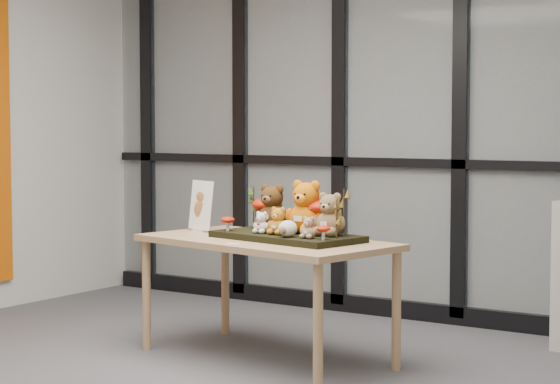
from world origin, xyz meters
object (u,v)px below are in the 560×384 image
Objects in this scene: bear_pooh_yellow at (306,204)px; bear_beige_small at (309,226)px; bear_brown_medium at (272,204)px; bear_white_bow at (262,221)px; diorama_tray at (287,237)px; bear_tan_back at (330,212)px; mushroom_front_left at (228,223)px; display_table at (266,251)px; plush_cream_hedgehog at (288,228)px; sign_holder at (201,208)px; bear_small_yellow at (278,219)px; mushroom_back_left at (267,211)px; mushroom_back_right at (322,215)px; mushroom_front_right at (323,232)px.

bear_beige_small is at bearing -44.13° from bear_pooh_yellow.
bear_white_bow is at bearing -60.66° from bear_brown_medium.
diorama_tray is 0.21m from bear_pooh_yellow.
diorama_tray is 0.28m from bear_beige_small.
bear_pooh_yellow is at bearing -176.96° from bear_tan_back.
display_table is at bearing 10.43° from mushroom_front_left.
bear_beige_small reaches higher than mushroom_front_left.
bear_white_bow is 1.51× the size of mushroom_front_left.
plush_cream_hedgehog is 0.33× the size of sign_holder.
bear_small_yellow is 0.68m from sign_holder.
mushroom_back_left is 0.42m from mushroom_back_right.
bear_pooh_yellow is 2.42× the size of bear_white_bow.
diorama_tray is 0.30m from bear_tan_back.
bear_white_bow is at bearing -150.09° from mushroom_back_right.
bear_pooh_yellow is at bearing 103.82° from plush_cream_hedgehog.
bear_small_yellow is at bearing 166.19° from mushroom_front_right.
bear_tan_back reaches higher than mushroom_front_left.
bear_white_bow is at bearing 1.41° from sign_holder.
sign_holder is (-0.92, 0.06, -0.02)m from bear_tan_back.
display_table is 0.35m from bear_pooh_yellow.
display_table is 0.18m from bear_white_bow.
plush_cream_hedgehog is 0.51× the size of mushroom_back_left.
mushroom_back_left is 2.34× the size of mushroom_front_right.
bear_white_bow is (0.00, -0.04, 0.17)m from display_table.
bear_pooh_yellow is at bearing 135.87° from bear_beige_small.
diorama_tray is (0.12, 0.03, 0.09)m from display_table.
sign_holder reaches higher than mushroom_back_left.
diorama_tray is 0.20m from plush_cream_hedgehog.
plush_cream_hedgehog is at bearing 177.88° from mushroom_front_right.
bear_brown_medium reaches higher than bear_tan_back.
bear_small_yellow reaches higher than mushroom_front_right.
bear_pooh_yellow is at bearing 41.62° from bear_white_bow.
mushroom_front_left is at bearing -179.00° from plush_cream_hedgehog.
bear_small_yellow is 0.85× the size of mushroom_back_left.
bear_white_bow is (-0.11, -0.08, 0.08)m from diorama_tray.
bear_small_yellow is 0.11m from bear_white_bow.
diorama_tray is 2.92× the size of bear_brown_medium.
bear_small_yellow is at bearing -45.54° from mushroom_back_left.
bear_white_bow is 0.33m from mushroom_back_right.
mushroom_back_left is (-0.12, 0.19, 0.20)m from display_table.
mushroom_front_left is (-0.23, -0.04, 0.15)m from display_table.
bear_pooh_yellow is 0.76m from sign_holder.
display_table is at bearing -57.62° from mushroom_back_left.
bear_brown_medium is 0.36m from mushroom_back_right.
mushroom_back_right is (0.29, 0.16, 0.04)m from bear_white_bow.
mushroom_front_left is 1.06× the size of mushroom_front_right.
mushroom_back_left is at bearing 172.14° from bear_pooh_yellow.
bear_pooh_yellow is 1.13× the size of bear_brown_medium.
mushroom_back_right is (0.41, -0.07, 0.01)m from mushroom_back_left.
mushroom_back_left is at bearing 150.47° from mushroom_front_right.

